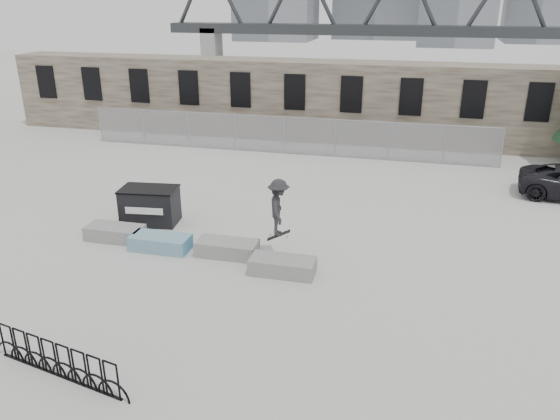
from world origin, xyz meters
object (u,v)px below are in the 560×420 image
(planter_center_right, at_px, (227,248))
(planter_offset, at_px, (283,265))
(planter_far_left, at_px, (115,232))
(bike_rack, at_px, (57,360))
(dumpster, at_px, (150,205))
(planter_center_left, at_px, (160,242))
(skateboarder, at_px, (279,208))

(planter_center_right, relative_size, planter_offset, 1.00)
(planter_far_left, distance_m, bike_rack, 7.46)
(planter_far_left, bearing_deg, dumpster, 72.91)
(planter_far_left, distance_m, planter_center_left, 1.93)
(skateboarder, bearing_deg, planter_far_left, 75.07)
(bike_rack, bearing_deg, skateboarder, 64.06)
(skateboarder, bearing_deg, planter_center_right, 81.48)
(planter_center_right, xyz_separation_m, planter_offset, (2.06, -0.79, 0.00))
(planter_offset, bearing_deg, planter_center_right, 158.99)
(planter_far_left, bearing_deg, planter_center_left, -10.95)
(planter_far_left, xyz_separation_m, dumpster, (0.53, 1.71, 0.42))
(planter_center_left, height_order, dumpster, dumpster)
(planter_center_left, bearing_deg, planter_far_left, 169.05)
(planter_center_right, bearing_deg, planter_far_left, 176.63)
(planter_far_left, bearing_deg, skateboarder, -0.79)
(planter_center_left, height_order, skateboarder, skateboarder)
(planter_center_left, xyz_separation_m, bike_rack, (0.67, -6.63, 0.17))
(planter_center_left, xyz_separation_m, skateboarder, (4.03, 0.29, 1.51))
(planter_far_left, xyz_separation_m, bike_rack, (2.56, -7.00, 0.17))
(planter_center_right, xyz_separation_m, dumpster, (-3.71, 1.96, 0.42))
(dumpster, bearing_deg, planter_center_left, -63.33)
(dumpster, bearing_deg, planter_offset, -32.30)
(planter_far_left, distance_m, planter_center_right, 4.24)
(planter_far_left, xyz_separation_m, planter_offset, (6.29, -1.04, 0.00))
(planter_offset, distance_m, bike_rack, 7.03)
(planter_far_left, xyz_separation_m, planter_center_right, (4.23, -0.25, 0.00))
(bike_rack, relative_size, skateboarder, 1.92)
(planter_far_left, distance_m, dumpster, 1.84)
(planter_center_left, bearing_deg, skateboarder, 4.05)
(planter_offset, bearing_deg, dumpster, 154.51)
(dumpster, bearing_deg, skateboarder, -25.15)
(planter_offset, distance_m, skateboarder, 1.83)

